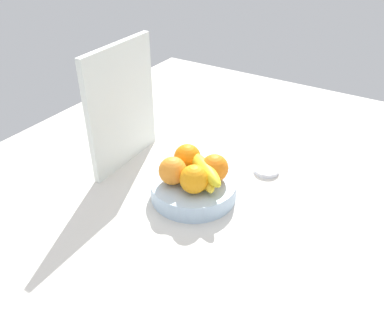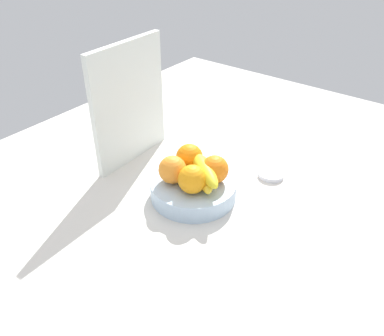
% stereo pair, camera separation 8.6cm
% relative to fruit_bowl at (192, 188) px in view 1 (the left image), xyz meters
% --- Properties ---
extents(ground_plane, '(1.80, 1.40, 0.03)m').
position_rel_fruit_bowl_xyz_m(ground_plane, '(0.02, -0.00, -0.04)').
color(ground_plane, beige).
extents(fruit_bowl, '(0.23, 0.23, 0.05)m').
position_rel_fruit_bowl_xyz_m(fruit_bowl, '(0.00, 0.00, 0.00)').
color(fruit_bowl, '#ABC6DE').
rests_on(fruit_bowl, ground_plane).
extents(orange_front_left, '(0.07, 0.07, 0.07)m').
position_rel_fruit_bowl_xyz_m(orange_front_left, '(-0.03, 0.04, 0.06)').
color(orange_front_left, orange).
rests_on(orange_front_left, fruit_bowl).
extents(orange_front_right, '(0.07, 0.07, 0.07)m').
position_rel_fruit_bowl_xyz_m(orange_front_right, '(-0.04, -0.03, 0.06)').
color(orange_front_right, orange).
rests_on(orange_front_right, fruit_bowl).
extents(orange_center, '(0.07, 0.07, 0.07)m').
position_rel_fruit_bowl_xyz_m(orange_center, '(0.03, -0.05, 0.06)').
color(orange_center, orange).
rests_on(orange_center, fruit_bowl).
extents(orange_back_left, '(0.07, 0.07, 0.07)m').
position_rel_fruit_bowl_xyz_m(orange_back_left, '(0.04, 0.04, 0.06)').
color(orange_back_left, orange).
rests_on(orange_back_left, fruit_bowl).
extents(banana_bunch, '(0.15, 0.16, 0.06)m').
position_rel_fruit_bowl_xyz_m(banana_bunch, '(0.02, -0.03, 0.06)').
color(banana_bunch, yellow).
rests_on(banana_bunch, fruit_bowl).
extents(cutting_board, '(0.28, 0.03, 0.36)m').
position_rel_fruit_bowl_xyz_m(cutting_board, '(0.05, 0.27, 0.16)').
color(cutting_board, silver).
rests_on(cutting_board, ground_plane).
extents(jar_lid, '(0.07, 0.07, 0.01)m').
position_rel_fruit_bowl_xyz_m(jar_lid, '(0.21, -0.13, -0.02)').
color(jar_lid, silver).
rests_on(jar_lid, ground_plane).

